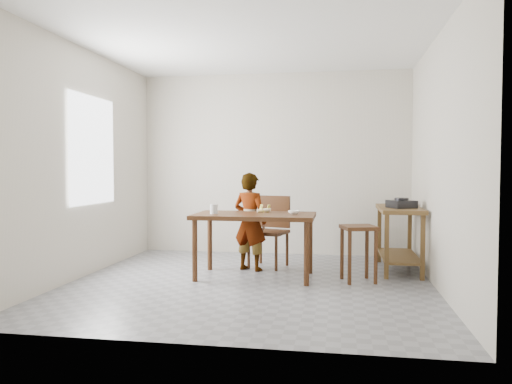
% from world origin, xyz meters
% --- Properties ---
extents(floor, '(4.00, 4.00, 0.04)m').
position_xyz_m(floor, '(0.00, 0.00, -0.02)').
color(floor, slate).
rests_on(floor, ground).
extents(ceiling, '(4.00, 4.00, 0.04)m').
position_xyz_m(ceiling, '(0.00, 0.00, 2.72)').
color(ceiling, white).
rests_on(ceiling, wall_back).
extents(wall_back, '(4.00, 0.04, 2.70)m').
position_xyz_m(wall_back, '(0.00, 2.02, 1.35)').
color(wall_back, beige).
rests_on(wall_back, ground).
extents(wall_front, '(4.00, 0.04, 2.70)m').
position_xyz_m(wall_front, '(0.00, -2.02, 1.35)').
color(wall_front, beige).
rests_on(wall_front, ground).
extents(wall_left, '(0.04, 4.00, 2.70)m').
position_xyz_m(wall_left, '(-2.02, 0.00, 1.35)').
color(wall_left, beige).
rests_on(wall_left, ground).
extents(wall_right, '(0.04, 4.00, 2.70)m').
position_xyz_m(wall_right, '(2.02, 0.00, 1.35)').
color(wall_right, beige).
rests_on(wall_right, ground).
extents(window_pane, '(0.02, 1.10, 1.30)m').
position_xyz_m(window_pane, '(-1.97, 0.20, 1.50)').
color(window_pane, white).
rests_on(window_pane, wall_left).
extents(dining_table, '(1.40, 0.80, 0.75)m').
position_xyz_m(dining_table, '(0.00, 0.30, 0.38)').
color(dining_table, '#3C210F').
rests_on(dining_table, floor).
extents(prep_counter, '(0.50, 1.20, 0.80)m').
position_xyz_m(prep_counter, '(1.72, 1.00, 0.40)').
color(prep_counter, brown).
rests_on(prep_counter, floor).
extents(child, '(0.52, 0.43, 1.23)m').
position_xyz_m(child, '(-0.13, 0.70, 0.61)').
color(child, silver).
rests_on(child, floor).
extents(dining_chair, '(0.54, 0.54, 0.92)m').
position_xyz_m(dining_chair, '(0.07, 0.93, 0.46)').
color(dining_chair, '#3C210F').
rests_on(dining_chair, floor).
extents(stool, '(0.45, 0.45, 0.64)m').
position_xyz_m(stool, '(1.20, 0.27, 0.32)').
color(stool, '#3C210F').
rests_on(stool, floor).
extents(glass_tumbler, '(0.11, 0.11, 0.11)m').
position_xyz_m(glass_tumbler, '(-0.47, 0.21, 0.81)').
color(glass_tumbler, silver).
rests_on(glass_tumbler, dining_table).
extents(small_bowl, '(0.16, 0.16, 0.04)m').
position_xyz_m(small_bowl, '(0.46, 0.33, 0.77)').
color(small_bowl, white).
rests_on(small_bowl, dining_table).
extents(banana, '(0.22, 0.18, 0.07)m').
position_xyz_m(banana, '(0.08, 0.49, 0.78)').
color(banana, '#DDCC4C').
rests_on(banana, dining_table).
extents(serving_bowl, '(0.30, 0.30, 0.06)m').
position_xyz_m(serving_bowl, '(1.74, 1.23, 0.83)').
color(serving_bowl, white).
rests_on(serving_bowl, prep_counter).
extents(gas_burner, '(0.37, 0.37, 0.09)m').
position_xyz_m(gas_burner, '(1.72, 0.82, 0.85)').
color(gas_burner, black).
rests_on(gas_burner, prep_counter).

